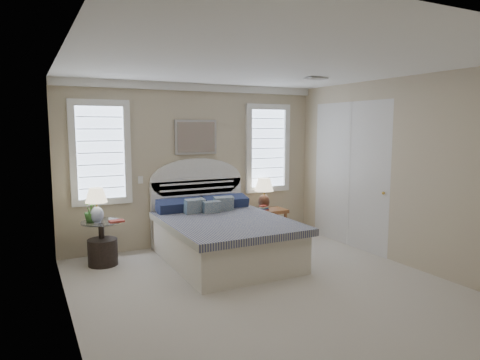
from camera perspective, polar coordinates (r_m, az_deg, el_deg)
name	(u,v)px	position (r m, az deg, el deg)	size (l,w,h in m)	color
floor	(271,291)	(5.39, 4.20, -14.58)	(4.50, 5.00, 0.01)	#BEB2A2
ceiling	(273,64)	(5.06, 4.49, 15.12)	(4.50, 5.00, 0.01)	white
wall_back	(196,165)	(7.29, -5.94, 2.02)	(4.50, 0.02, 2.70)	#C3B092
wall_left	(68,195)	(4.34, -21.94, -1.92)	(0.02, 5.00, 2.70)	#C3B092
wall_right	(408,172)	(6.51, 21.51, 0.95)	(0.02, 5.00, 2.70)	#C3B092
crown_molding	(195,87)	(7.26, -5.95, 12.20)	(4.50, 0.08, 0.12)	white
hvac_vent	(316,78)	(6.39, 10.07, 13.18)	(0.30, 0.20, 0.02)	#B2B2B2
switch_plate	(140,180)	(7.02, -13.13, 0.03)	(0.08, 0.01, 0.12)	white
window_left	(101,153)	(6.85, -18.10, 3.48)	(0.90, 0.06, 1.60)	#C9DEFF
window_right	(267,148)	(7.87, 3.67, 4.24)	(0.90, 0.06, 1.60)	#C9DEFF
painting	(196,137)	(7.23, -5.87, 5.71)	(0.74, 0.04, 0.58)	silver
closet_door	(349,175)	(7.36, 14.35, 0.70)	(0.02, 1.80, 2.40)	silver
bed	(221,234)	(6.50, -2.49, -7.20)	(1.72, 2.28, 1.47)	silver
side_table_left	(102,238)	(6.60, -17.97, -7.33)	(0.56, 0.56, 0.63)	black
nightstand_right	(271,217)	(7.70, 4.21, -4.96)	(0.50, 0.40, 0.53)	brown
floor_pot	(103,252)	(6.58, -17.82, -9.13)	(0.42, 0.42, 0.38)	black
lamp_left	(96,201)	(6.43, -18.60, -2.71)	(0.34, 0.34, 0.50)	white
lamp_right	(264,190)	(7.67, 3.22, -1.33)	(0.43, 0.43, 0.55)	black
potted_plant	(91,210)	(6.49, -19.28, -3.85)	(0.19, 0.19, 0.35)	#3E772F
books_left	(117,221)	(6.43, -16.12, -5.29)	(0.22, 0.17, 0.03)	maroon
books_right	(263,208)	(7.55, 3.12, -3.75)	(0.18, 0.15, 0.09)	maroon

